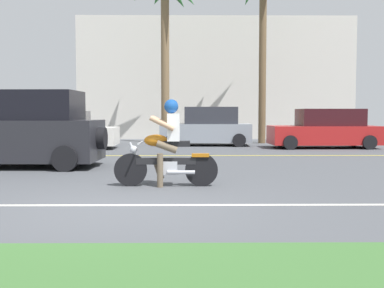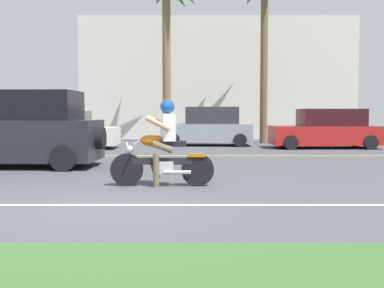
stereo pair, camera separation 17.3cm
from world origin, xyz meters
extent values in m
cube|color=#4C4F54|center=(0.00, 3.00, -0.02)|extent=(56.00, 30.00, 0.04)
cube|color=silver|center=(0.00, 0.17, 0.00)|extent=(50.40, 0.12, 0.01)
cube|color=yellow|center=(0.00, 8.73, 0.00)|extent=(50.40, 0.12, 0.01)
cylinder|color=black|center=(-0.06, 2.12, 0.32)|extent=(0.64, 0.10, 0.64)
cylinder|color=black|center=(1.33, 2.11, 0.32)|extent=(0.64, 0.10, 0.64)
cylinder|color=#B7BAC1|center=(0.05, 2.12, 0.58)|extent=(0.29, 0.06, 0.56)
cube|color=black|center=(0.63, 2.11, 0.49)|extent=(1.16, 0.12, 0.13)
cube|color=#B7BAC1|center=(0.69, 2.11, 0.36)|extent=(0.34, 0.22, 0.26)
ellipsoid|color=#B76614|center=(0.44, 2.11, 0.89)|extent=(0.47, 0.26, 0.23)
cube|color=black|center=(0.85, 2.11, 0.83)|extent=(0.51, 0.24, 0.11)
cube|color=#B76614|center=(1.30, 2.11, 0.61)|extent=(0.34, 0.17, 0.06)
cylinder|color=#B7BAC1|center=(0.13, 2.12, 0.85)|extent=(0.04, 0.66, 0.04)
sphere|color=#B7BAC1|center=(0.01, 2.12, 0.72)|extent=(0.15, 0.15, 0.15)
cylinder|color=#B7BAC1|center=(0.93, 1.98, 0.29)|extent=(0.53, 0.08, 0.07)
cube|color=white|center=(0.78, 2.11, 1.15)|extent=(0.24, 0.34, 0.53)
sphere|color=#194C9E|center=(0.74, 2.11, 1.55)|extent=(0.28, 0.28, 0.28)
cylinder|color=brown|center=(0.66, 2.22, 0.78)|extent=(0.43, 0.14, 0.27)
cylinder|color=brown|center=(0.65, 2.01, 0.78)|extent=(0.43, 0.14, 0.27)
cylinder|color=brown|center=(0.53, 1.97, 0.32)|extent=(0.12, 0.12, 0.65)
cylinder|color=brown|center=(0.49, 2.24, 0.29)|extent=(0.22, 0.12, 0.36)
cylinder|color=tan|center=(0.57, 2.33, 1.23)|extent=(0.48, 0.10, 0.30)
cylinder|color=tan|center=(0.57, 1.90, 1.23)|extent=(0.48, 0.10, 0.30)
cube|color=#232328|center=(-3.46, 5.46, 0.71)|extent=(4.40, 2.02, 1.06)
cube|color=black|center=(-3.37, 5.45, 1.62)|extent=(3.18, 1.72, 0.77)
cylinder|color=black|center=(-1.86, 6.34, 0.32)|extent=(0.65, 0.24, 0.64)
cylinder|color=black|center=(-1.93, 4.47, 0.32)|extent=(0.65, 0.24, 0.64)
cylinder|color=black|center=(-1.19, 5.38, 0.76)|extent=(0.22, 0.58, 0.58)
cube|color=white|center=(-3.94, 11.90, 0.50)|extent=(4.37, 1.84, 0.70)
cube|color=#444346|center=(-4.20, 11.89, 1.18)|extent=(2.54, 1.57, 0.65)
cylinder|color=black|center=(-5.50, 10.98, 0.28)|extent=(0.56, 0.18, 0.56)
cylinder|color=black|center=(-2.36, 11.00, 0.28)|extent=(0.56, 0.18, 0.56)
cylinder|color=black|center=(-5.51, 12.79, 0.28)|extent=(0.56, 0.18, 0.56)
cylinder|color=black|center=(-2.37, 12.81, 0.28)|extent=(0.56, 0.18, 0.56)
cube|color=#8C939E|center=(1.86, 13.76, 0.55)|extent=(3.97, 1.97, 0.79)
cube|color=#2D2F36|center=(2.10, 13.75, 1.31)|extent=(2.32, 1.65, 0.73)
cylinder|color=black|center=(3.30, 14.61, 0.28)|extent=(0.57, 0.20, 0.56)
cylinder|color=black|center=(0.50, 14.73, 0.28)|extent=(0.57, 0.20, 0.56)
cylinder|color=black|center=(3.23, 12.80, 0.28)|extent=(0.57, 0.20, 0.56)
cylinder|color=black|center=(0.43, 12.91, 0.28)|extent=(0.57, 0.20, 0.56)
cube|color=#AD1E1E|center=(6.58, 12.20, 0.53)|extent=(4.35, 1.86, 0.74)
cube|color=#351116|center=(6.84, 12.21, 1.24)|extent=(2.53, 1.58, 0.69)
cylinder|color=black|center=(8.12, 13.12, 0.28)|extent=(0.56, 0.19, 0.56)
cylinder|color=black|center=(5.01, 13.06, 0.28)|extent=(0.56, 0.19, 0.56)
cylinder|color=black|center=(8.15, 11.34, 0.28)|extent=(0.56, 0.19, 0.56)
cylinder|color=black|center=(5.05, 11.28, 0.28)|extent=(0.56, 0.19, 0.56)
cylinder|color=brown|center=(0.02, 15.48, 3.65)|extent=(0.39, 0.39, 7.29)
cylinder|color=brown|center=(4.57, 15.30, 3.88)|extent=(0.34, 0.34, 7.76)
cylinder|color=black|center=(-4.50, 8.36, 0.26)|extent=(0.08, 0.51, 0.51)
cylinder|color=black|center=(-4.51, 9.46, 0.26)|extent=(0.08, 0.51, 0.51)
cylinder|color=#B7BAC1|center=(-4.50, 8.44, 0.47)|extent=(0.04, 0.23, 0.44)
cube|color=black|center=(-4.50, 8.91, 0.39)|extent=(0.09, 0.93, 0.10)
cube|color=#B7BAC1|center=(-4.50, 8.95, 0.29)|extent=(0.17, 0.27, 0.20)
ellipsoid|color=maroon|center=(-4.50, 8.76, 0.71)|extent=(0.37, 0.20, 0.19)
cube|color=black|center=(-4.50, 9.08, 0.66)|extent=(0.19, 0.41, 0.08)
cube|color=maroon|center=(-4.51, 9.45, 0.48)|extent=(0.14, 0.27, 0.05)
cylinder|color=#B7BAC1|center=(-4.50, 8.51, 0.68)|extent=(0.53, 0.04, 0.03)
sphere|color=#B7BAC1|center=(-4.50, 8.41, 0.57)|extent=(0.12, 0.12, 0.12)
cylinder|color=#B7BAC1|center=(-4.40, 9.15, 0.23)|extent=(0.06, 0.43, 0.06)
cube|color=maroon|center=(-4.50, 9.03, 0.92)|extent=(0.27, 0.19, 0.43)
sphere|color=#194C9E|center=(-4.50, 9.00, 1.24)|extent=(0.22, 0.22, 0.22)
cylinder|color=#51563D|center=(-4.59, 8.93, 0.62)|extent=(0.11, 0.34, 0.21)
cylinder|color=#51563D|center=(-4.42, 8.93, 0.62)|extent=(0.11, 0.34, 0.21)
cylinder|color=#51563D|center=(-4.38, 8.83, 0.26)|extent=(0.09, 0.09, 0.52)
cylinder|color=#51563D|center=(-4.60, 8.79, 0.23)|extent=(0.10, 0.17, 0.29)
cylinder|color=tan|center=(-4.67, 8.86, 0.98)|extent=(0.08, 0.39, 0.24)
cylinder|color=tan|center=(-4.33, 8.86, 0.98)|extent=(0.08, 0.39, 0.24)
cube|color=beige|center=(2.66, 21.00, 3.34)|extent=(15.23, 4.00, 6.68)
camera|label=1|loc=(1.04, -7.17, 1.43)|focal=44.82mm
camera|label=2|loc=(1.22, -7.17, 1.43)|focal=44.82mm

